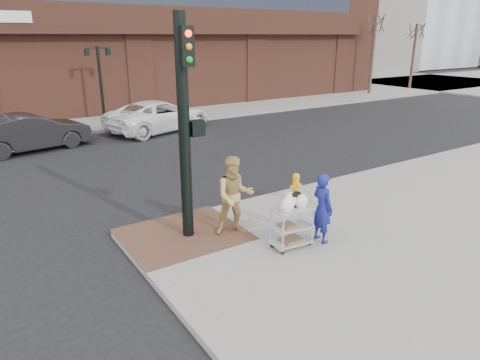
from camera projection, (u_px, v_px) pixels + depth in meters
ground at (224, 248)px, 9.88m from camera, size 220.00×220.00×0.00m
sidewalk_far at (164, 85)px, 41.71m from camera, size 65.00×36.00×0.15m
brick_curb_ramp at (183, 234)px, 10.23m from camera, size 2.80×2.40×0.01m
filler_block at (331, 2)px, 57.87m from camera, size 14.00×20.00×18.00m
bare_tree_a at (376, 14)px, 33.40m from camera, size 1.80×1.80×7.20m
bare_tree_b at (418, 22)px, 37.06m from camera, size 1.80×1.80×6.70m
lamp_post at (100, 76)px, 22.76m from camera, size 1.32×0.22×4.00m
traffic_signal_pole at (185, 124)px, 9.34m from camera, size 0.61×0.51×5.00m
woman_blue at (322, 208)px, 9.67m from camera, size 0.41×0.61×1.63m
pedestrian_tan at (235, 196)px, 10.02m from camera, size 1.12×1.00×1.90m
sedan_dark at (31, 132)px, 18.01m from camera, size 5.05×2.60×1.59m
minivan_white at (159, 116)px, 21.83m from camera, size 6.13×4.07×1.56m
utility_cart at (292, 223)px, 9.47m from camera, size 0.95×0.59×1.26m
fire_hydrant at (296, 186)px, 12.24m from camera, size 0.38×0.27×0.81m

